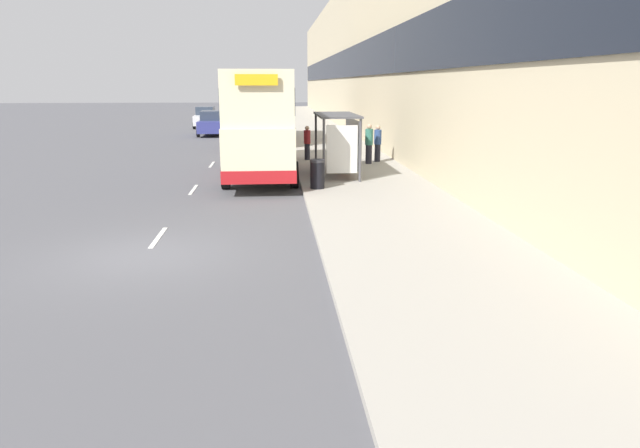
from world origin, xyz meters
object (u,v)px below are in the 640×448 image
object	(u,v)px
car_0	(205,118)
pedestrian_at_shelter	(307,143)
double_decker_bus_ahead	(263,108)
car_1	(212,123)
bus_shelter	(342,133)
pedestrian_2	(378,143)
double_decker_bus_near	(261,121)
pedestrian_1	(369,143)
litter_bin	(317,174)

from	to	relation	value
car_0	pedestrian_at_shelter	size ratio (longest dim) A/B	2.46
double_decker_bus_ahead	car_0	world-z (taller)	double_decker_bus_ahead
car_1	bus_shelter	bearing A→B (deg)	109.35
car_1	pedestrian_2	bearing A→B (deg)	119.68
double_decker_bus_near	pedestrian_at_shelter	size ratio (longest dim) A/B	6.21
double_decker_bus_near	pedestrian_2	xyz separation A→B (m)	(5.56, 2.93, -1.24)
double_decker_bus_ahead	bus_shelter	bearing A→B (deg)	-77.26
double_decker_bus_near	pedestrian_1	bearing A→B (deg)	24.00
double_decker_bus_near	double_decker_bus_ahead	bearing A→B (deg)	90.38
bus_shelter	double_decker_bus_near	xyz separation A→B (m)	(-3.30, 1.17, 0.41)
car_0	car_1	distance (m)	7.83
double_decker_bus_near	double_decker_bus_ahead	world-z (taller)	same
car_0	pedestrian_1	size ratio (longest dim) A/B	2.20
car_0	litter_bin	world-z (taller)	car_0
double_decker_bus_ahead	pedestrian_2	bearing A→B (deg)	-62.59
car_0	pedestrian_at_shelter	bearing A→B (deg)	107.84
car_1	car_0	bearing A→B (deg)	-80.29
bus_shelter	pedestrian_at_shelter	size ratio (longest dim) A/B	2.53
bus_shelter	double_decker_bus_ahead	xyz separation A→B (m)	(-3.39, 14.99, 0.41)
pedestrian_at_shelter	pedestrian_1	size ratio (longest dim) A/B	0.89
double_decker_bus_ahead	litter_bin	size ratio (longest dim) A/B	9.58
pedestrian_at_shelter	litter_bin	xyz separation A→B (m)	(-0.13, -8.06, -0.32)
car_0	pedestrian_1	distance (m)	27.37
car_1	pedestrian_at_shelter	size ratio (longest dim) A/B	2.71
pedestrian_1	pedestrian_2	size ratio (longest dim) A/B	1.06
bus_shelter	pedestrian_at_shelter	distance (m)	5.30
bus_shelter	car_1	bearing A→B (deg)	109.35
bus_shelter	car_1	xyz separation A→B (m)	(-7.37, 20.99, -0.98)
litter_bin	bus_shelter	bearing A→B (deg)	67.51
pedestrian_2	litter_bin	world-z (taller)	pedestrian_2
car_1	double_decker_bus_near	bearing A→B (deg)	101.62
pedestrian_1	car_0	bearing A→B (deg)	112.35
double_decker_bus_ahead	car_1	bearing A→B (deg)	123.55
double_decker_bus_ahead	litter_bin	bearing A→B (deg)	-83.11
bus_shelter	pedestrian_2	size ratio (longest dim) A/B	2.39
car_0	car_1	world-z (taller)	car_0
bus_shelter	car_1	size ratio (longest dim) A/B	0.93
double_decker_bus_ahead	pedestrian_1	size ratio (longest dim) A/B	5.40
car_1	pedestrian_1	distance (m)	19.80
pedestrian_2	bus_shelter	bearing A→B (deg)	-118.87
double_decker_bus_near	pedestrian_2	distance (m)	6.40
pedestrian_2	pedestrian_at_shelter	bearing A→B (deg)	163.20
litter_bin	pedestrian_2	bearing A→B (deg)	63.72
car_1	litter_bin	xyz separation A→B (m)	(6.15, -23.95, -0.23)
bus_shelter	car_1	world-z (taller)	bus_shelter
double_decker_bus_ahead	pedestrian_1	xyz separation A→B (m)	(5.10, -11.59, -1.19)
double_decker_bus_near	car_0	bearing A→B (deg)	101.09
car_0	litter_bin	size ratio (longest dim) A/B	3.90
double_decker_bus_ahead	litter_bin	distance (m)	18.14
bus_shelter	litter_bin	xyz separation A→B (m)	(-1.22, -2.95, -1.21)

